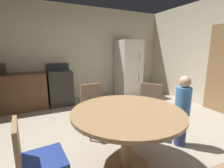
{
  "coord_description": "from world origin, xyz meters",
  "views": [
    {
      "loc": [
        -1.06,
        -1.92,
        1.45
      ],
      "look_at": [
        0.16,
        0.63,
        0.86
      ],
      "focal_mm": 25.75,
      "sensor_mm": 36.0,
      "label": 1
    }
  ],
  "objects_px": {
    "chair_north": "(94,106)",
    "refrigerator": "(128,69)",
    "dining_table": "(127,122)",
    "oven_range": "(60,87)",
    "chair_northeast": "(149,105)",
    "person_child": "(182,109)",
    "chair_west": "(34,159)"
  },
  "relations": [
    {
      "from": "oven_range",
      "to": "person_child",
      "type": "xyz_separation_m",
      "value": [
        1.36,
        -2.82,
        0.11
      ]
    },
    {
      "from": "dining_table",
      "to": "chair_north",
      "type": "bearing_deg",
      "value": 93.72
    },
    {
      "from": "dining_table",
      "to": "person_child",
      "type": "height_order",
      "value": "person_child"
    },
    {
      "from": "chair_west",
      "to": "person_child",
      "type": "relative_size",
      "value": 0.8
    },
    {
      "from": "dining_table",
      "to": "chair_north",
      "type": "distance_m",
      "value": 1.02
    },
    {
      "from": "dining_table",
      "to": "oven_range",
      "type": "bearing_deg",
      "value": 97.05
    },
    {
      "from": "oven_range",
      "to": "chair_northeast",
      "type": "distance_m",
      "value": 2.56
    },
    {
      "from": "refrigerator",
      "to": "dining_table",
      "type": "bearing_deg",
      "value": -121.6
    },
    {
      "from": "dining_table",
      "to": "chair_west",
      "type": "distance_m",
      "value": 1.02
    },
    {
      "from": "refrigerator",
      "to": "chair_west",
      "type": "distance_m",
      "value": 4.04
    },
    {
      "from": "chair_northeast",
      "to": "person_child",
      "type": "relative_size",
      "value": 0.8
    },
    {
      "from": "chair_northeast",
      "to": "dining_table",
      "type": "bearing_deg",
      "value": 0.0
    },
    {
      "from": "chair_northeast",
      "to": "person_child",
      "type": "distance_m",
      "value": 0.58
    },
    {
      "from": "chair_northeast",
      "to": "chair_west",
      "type": "height_order",
      "value": "same"
    },
    {
      "from": "refrigerator",
      "to": "chair_west",
      "type": "bearing_deg",
      "value": -133.39
    },
    {
      "from": "oven_range",
      "to": "chair_north",
      "type": "distance_m",
      "value": 1.9
    },
    {
      "from": "person_child",
      "to": "refrigerator",
      "type": "bearing_deg",
      "value": -108.9
    },
    {
      "from": "oven_range",
      "to": "person_child",
      "type": "distance_m",
      "value": 3.14
    },
    {
      "from": "oven_range",
      "to": "dining_table",
      "type": "bearing_deg",
      "value": -82.95
    },
    {
      "from": "chair_west",
      "to": "person_child",
      "type": "height_order",
      "value": "person_child"
    },
    {
      "from": "chair_northeast",
      "to": "chair_west",
      "type": "distance_m",
      "value": 1.96
    },
    {
      "from": "oven_range",
      "to": "chair_west",
      "type": "height_order",
      "value": "oven_range"
    },
    {
      "from": "oven_range",
      "to": "dining_table",
      "type": "distance_m",
      "value": 2.92
    },
    {
      "from": "chair_northeast",
      "to": "oven_range",
      "type": "bearing_deg",
      "value": -99.88
    },
    {
      "from": "chair_north",
      "to": "chair_west",
      "type": "height_order",
      "value": "same"
    },
    {
      "from": "oven_range",
      "to": "chair_north",
      "type": "relative_size",
      "value": 1.26
    },
    {
      "from": "dining_table",
      "to": "chair_north",
      "type": "relative_size",
      "value": 1.52
    },
    {
      "from": "dining_table",
      "to": "chair_northeast",
      "type": "distance_m",
      "value": 1.02
    },
    {
      "from": "person_child",
      "to": "oven_range",
      "type": "bearing_deg",
      "value": -68.15
    },
    {
      "from": "oven_range",
      "to": "chair_northeast",
      "type": "xyz_separation_m",
      "value": [
        1.17,
        -2.28,
        0.03
      ]
    },
    {
      "from": "chair_north",
      "to": "refrigerator",
      "type": "bearing_deg",
      "value": 131.44
    },
    {
      "from": "chair_northeast",
      "to": "chair_west",
      "type": "xyz_separation_m",
      "value": [
        -1.83,
        -0.7,
        0.0
      ]
    }
  ]
}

